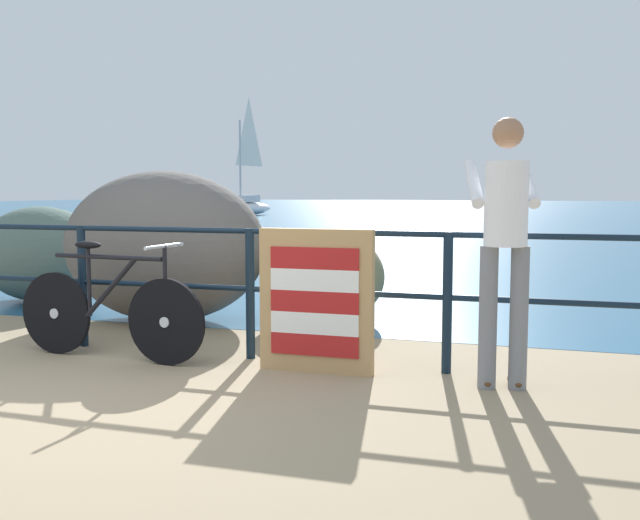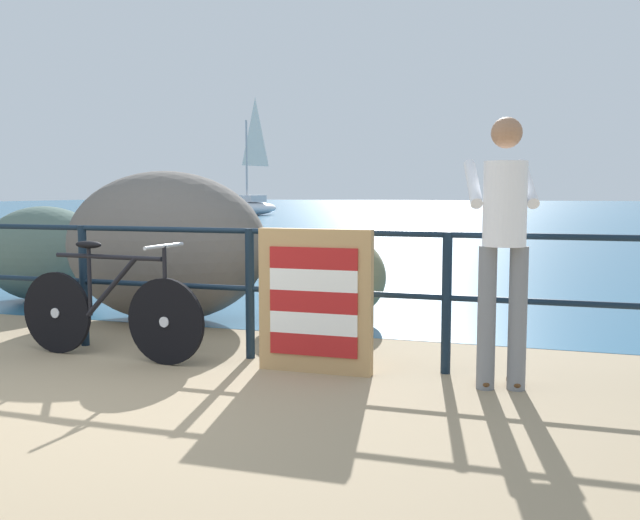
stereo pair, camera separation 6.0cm
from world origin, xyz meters
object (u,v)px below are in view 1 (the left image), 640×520
bicycle (109,310)px  breakwater_boulder_left (41,254)px  breakwater_boulder_main (163,246)px  breakwater_boulder_right (328,277)px  person_at_railing (505,239)px  sailboat (244,202)px  folded_deckchair_stack (316,301)px

bicycle → breakwater_boulder_left: breakwater_boulder_left is taller
breakwater_boulder_main → breakwater_boulder_right: 1.68m
bicycle → breakwater_boulder_main: breakwater_boulder_main is taller
bicycle → breakwater_boulder_right: size_ratio=1.45×
person_at_railing → sailboat: sailboat is taller
folded_deckchair_stack → breakwater_boulder_right: size_ratio=0.89×
folded_deckchair_stack → breakwater_boulder_right: folded_deckchair_stack is taller
bicycle → folded_deckchair_stack: folded_deckchair_stack is taller
bicycle → person_at_railing: bearing=5.8°
bicycle → person_at_railing: (2.96, 0.07, 0.60)m
folded_deckchair_stack → breakwater_boulder_main: bearing=144.1°
breakwater_boulder_main → breakwater_boulder_left: 2.16m
folded_deckchair_stack → breakwater_boulder_left: 4.67m
folded_deckchair_stack → breakwater_boulder_left: size_ratio=0.68×
person_at_railing → breakwater_boulder_right: size_ratio=1.52×
folded_deckchair_stack → breakwater_boulder_main: (-2.09, 1.51, 0.23)m
folded_deckchair_stack → sailboat: 32.55m
person_at_railing → folded_deckchair_stack: (-1.31, 0.03, -0.47)m
person_at_railing → breakwater_boulder_left: (-5.42, 2.24, -0.43)m
breakwater_boulder_main → breakwater_boulder_right: (1.61, 0.39, -0.30)m
folded_deckchair_stack → breakwater_boulder_right: 1.96m
sailboat → person_at_railing: bearing=41.7°
breakwater_boulder_left → breakwater_boulder_right: 3.65m
bicycle → sailboat: 32.00m
bicycle → breakwater_boulder_left: bearing=141.2°
folded_deckchair_stack → bicycle: bearing=-176.7°
breakwater_boulder_main → sailboat: bearing=111.8°
person_at_railing → breakwater_boulder_main: size_ratio=0.83×
breakwater_boulder_left → sailboat: (-9.24, 27.46, 0.15)m
person_at_railing → breakwater_boulder_main: 3.73m
person_at_railing → sailboat: bearing=14.1°
bicycle → sailboat: (-11.70, 29.78, 0.32)m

